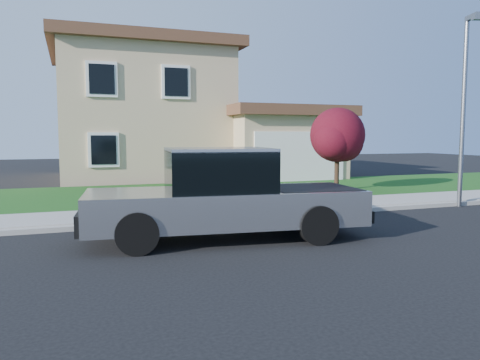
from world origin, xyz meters
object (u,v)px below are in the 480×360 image
Objects in this scene: trash_bin at (240,190)px; pickup_truck at (224,197)px; street_lamp at (465,100)px; woman at (243,190)px; ornamental_tree at (338,138)px.

pickup_truck is at bearing -92.09° from trash_bin.
woman is at bearing -158.95° from street_lamp.
trash_bin is (1.33, 2.63, -0.18)m from pickup_truck.
woman reaches higher than trash_bin.
woman is 7.68m from ornamental_tree.
ornamental_tree is 6.58m from trash_bin.
street_lamp is (1.69, -4.42, 1.16)m from ornamental_tree.
woman is 1.40m from trash_bin.
woman is at bearing 62.05° from pickup_truck.
pickup_truck is at bearing -150.60° from street_lamp.
woman is 0.59× the size of ornamental_tree.
ornamental_tree is 4.87m from street_lamp.
ornamental_tree is at bearing 127.87° from street_lamp.
ornamental_tree is 0.55× the size of street_lamp.
pickup_truck is at bearing 68.97° from woman.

